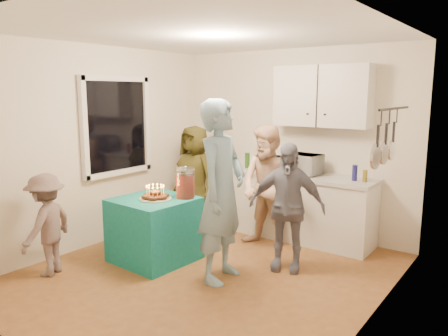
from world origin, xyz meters
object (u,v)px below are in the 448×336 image
Objects in this scene: woman_back_right at (287,207)px; man_birthday at (222,191)px; punch_jar at (185,184)px; child_near_left at (47,225)px; woman_back_center at (268,188)px; woman_back_left at (195,177)px; counter at (293,207)px; microwave at (302,164)px; party_table at (154,229)px.

man_birthday is at bearing -141.91° from woman_back_right.
punch_jar is at bearing -176.63° from woman_back_right.
child_near_left is at bearing -126.79° from punch_jar.
woman_back_center is 1.41× the size of child_near_left.
man_birthday is 1.94m from woman_back_left.
child_near_left is (-0.93, -1.25, -0.36)m from punch_jar.
counter is 1.93× the size of child_near_left.
child_near_left is (-1.54, -2.15, -0.23)m from woman_back_center.
microwave is 1.62m from woman_back_left.
woman_back_left is 1.04× the size of woman_back_right.
woman_back_right is (1.40, 0.69, 0.35)m from party_table.
microwave is at bearing 22.48° from woman_back_left.
woman_back_center is at bearing 0.47° from woman_back_left.
child_near_left reaches higher than counter.
woman_back_center is (0.60, 0.91, -0.13)m from punch_jar.
counter is 1.98m from party_table.
microwave is 0.26× the size of man_birthday.
punch_jar is 1.33m from woman_back_left.
microwave reaches higher than child_near_left.
man_birthday is 1.33× the size of woman_back_right.
woman_back_right reaches higher than party_table.
punch_jar is at bearing -113.14° from microwave.
woman_back_center reaches higher than punch_jar.
party_table is at bearing -116.89° from microwave.
man_birthday reaches higher than party_table.
microwave is 0.31× the size of woman_back_center.
microwave is 1.69m from punch_jar.
man_birthday is 1.13m from woman_back_center.
woman_back_left is at bearing -164.01° from counter.
punch_jar is at bearing -47.28° from woman_back_left.
woman_back_right is (0.43, 0.65, -0.24)m from man_birthday.
woman_back_left is at bearing 154.42° from child_near_left.
woman_back_right is (0.51, -0.46, -0.07)m from woman_back_center.
punch_jar is 0.21× the size of woman_back_center.
microwave is 0.33× the size of woman_back_left.
party_table is at bearing 83.75° from man_birthday.
man_birthday is 0.81m from woman_back_right.
woman_back_right reaches higher than microwave.
woman_back_center is at bearing 52.52° from party_table.
child_near_left is at bearing -123.07° from party_table.
woman_back_center reaches higher than microwave.
woman_back_left is at bearing 109.66° from party_table.
child_near_left is at bearing -86.64° from woman_back_left.
woman_back_center is (-0.18, -0.58, -0.25)m from microwave.
microwave is 1.14m from woman_back_right.
woman_back_right is at bearing -11.06° from woman_back_left.
man_birthday is (0.69, -0.20, 0.04)m from punch_jar.
woman_back_left reaches higher than counter.
woman_back_right is at bearing -38.91° from woman_back_center.
microwave reaches higher than counter.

